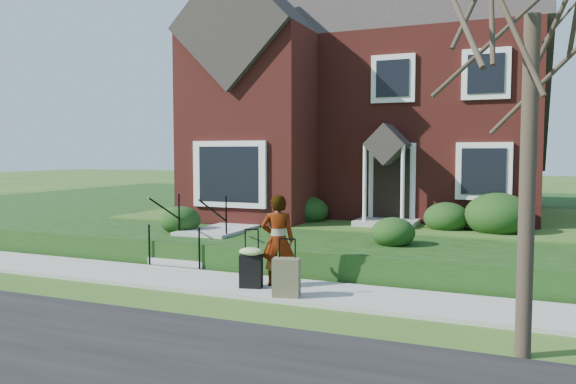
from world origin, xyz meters
The scene contains 10 objects.
ground centered at (0.00, 0.00, 0.00)m, with size 120.00×120.00×0.00m, color #2D5119.
sidewalk centered at (0.00, 0.00, 0.04)m, with size 60.00×1.60×0.08m, color #9E9B93.
terrace centered at (4.00, 10.90, 0.30)m, with size 44.00×20.00×0.60m, color black.
walkway centered at (-2.50, 5.00, 0.63)m, with size 1.20×6.00×0.06m, color #9E9B93.
main_house centered at (-0.21, 9.61, 5.26)m, with size 10.40×10.20×9.40m.
front_steps centered at (-2.50, 1.84, 0.47)m, with size 1.40×2.02×1.50m.
foundation_shrubs centered at (0.36, 4.85, 1.07)m, with size 9.82×4.15×1.12m.
woman centered at (0.31, 0.13, 0.94)m, with size 0.63×0.41×1.72m, color #999999.
suitcase_black centered at (-0.07, -0.23, 0.50)m, with size 0.53×0.47×1.09m.
suitcase_olive centered at (0.79, -0.58, 0.42)m, with size 0.51×0.35×1.02m.
Camera 1 is at (4.51, -9.44, 2.58)m, focal length 35.00 mm.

